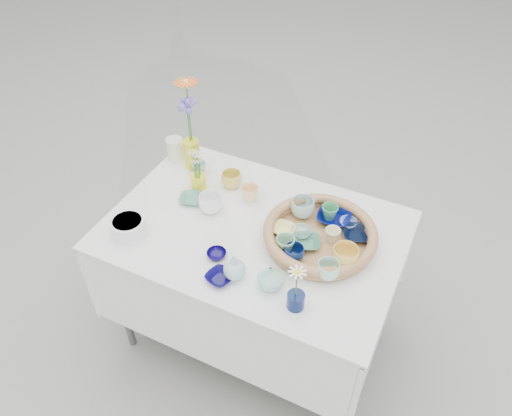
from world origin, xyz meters
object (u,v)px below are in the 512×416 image
at_px(wicker_tray, 320,235).
at_px(tall_vase_yellow, 192,154).
at_px(bud_vase_seafoam, 270,277).
at_px(display_table, 254,331).

relative_size(wicker_tray, tall_vase_yellow, 3.19).
distance_m(wicker_tray, tall_vase_yellow, 0.78).
xyz_separation_m(wicker_tray, tall_vase_yellow, (-0.75, 0.22, 0.04)).
bearing_deg(bud_vase_seafoam, wicker_tray, 74.29).
xyz_separation_m(display_table, tall_vase_yellow, (-0.47, 0.27, 0.84)).
bearing_deg(display_table, tall_vase_yellow, 150.19).
height_order(bud_vase_seafoam, tall_vase_yellow, tall_vase_yellow).
bearing_deg(tall_vase_yellow, display_table, -29.81).
xyz_separation_m(wicker_tray, bud_vase_seafoam, (-0.09, -0.31, 0.01)).
bearing_deg(bud_vase_seafoam, tall_vase_yellow, 141.68).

